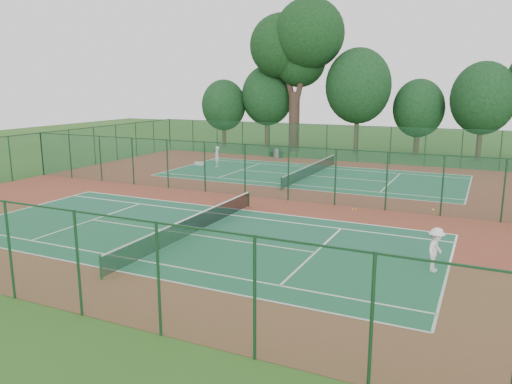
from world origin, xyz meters
TOP-DOWN VIEW (x-y plane):
  - ground at (0.00, 0.00)m, footprint 120.00×120.00m
  - red_pad at (0.00, 0.00)m, footprint 40.00×36.00m
  - court_near at (0.00, -9.00)m, footprint 23.77×10.97m
  - court_far at (0.00, 9.00)m, footprint 23.77×10.97m
  - fence_north at (0.00, 18.00)m, footprint 40.00×0.09m
  - fence_south at (0.00, -18.00)m, footprint 40.00×0.09m
  - fence_west at (-20.00, 0.00)m, footprint 0.09×36.00m
  - fence_divider at (0.00, 0.00)m, footprint 40.00×0.09m
  - tennis_net_near at (0.00, -9.00)m, footprint 0.10×12.90m
  - tennis_net_far at (0.00, 9.00)m, footprint 0.10×12.90m
  - player_near at (11.38, -9.15)m, footprint 0.87×1.26m
  - player_far at (-9.10, 9.55)m, footprint 0.59×0.77m
  - trash_bin at (-6.48, 17.13)m, footprint 0.69×0.69m
  - bench at (-6.76, 17.53)m, footprint 1.72×0.97m
  - kit_bag at (-11.10, 9.79)m, footprint 0.87×0.41m
  - stray_ball_a at (6.08, -0.52)m, footprint 0.08×0.08m
  - stray_ball_b at (5.93, -0.71)m, footprint 0.07×0.07m
  - stray_ball_c at (-4.86, -0.63)m, footprint 0.06×0.06m
  - big_tree at (-6.81, 23.33)m, footprint 10.57×7.73m
  - evergreen_row at (0.50, 24.25)m, footprint 39.00×5.00m

SIDE VIEW (x-z plane):
  - ground at x=0.00m, z-range 0.00..0.00m
  - evergreen_row at x=0.50m, z-range -6.00..6.00m
  - red_pad at x=0.00m, z-range 0.00..0.01m
  - court_near at x=0.00m, z-range 0.01..0.02m
  - court_far at x=0.00m, z-range 0.01..0.02m
  - stray_ball_c at x=-4.86m, z-range 0.01..0.07m
  - stray_ball_b at x=5.93m, z-range 0.01..0.08m
  - stray_ball_a at x=6.08m, z-range 0.01..0.09m
  - kit_bag at x=-11.10m, z-range 0.01..0.32m
  - trash_bin at x=-6.48m, z-range 0.01..0.97m
  - bench at x=-6.76m, z-range 0.03..1.04m
  - tennis_net_near at x=0.00m, z-range 0.06..1.03m
  - tennis_net_far at x=0.00m, z-range 0.06..1.03m
  - player_near at x=11.38m, z-range 0.02..1.80m
  - player_far at x=-9.10m, z-range 0.02..1.88m
  - fence_west at x=-20.00m, z-range 0.01..3.51m
  - fence_north at x=0.00m, z-range 0.01..3.51m
  - fence_south at x=0.00m, z-range 0.01..3.51m
  - fence_divider at x=0.00m, z-range 0.01..3.51m
  - big_tree at x=-6.81m, z-range 3.38..19.61m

